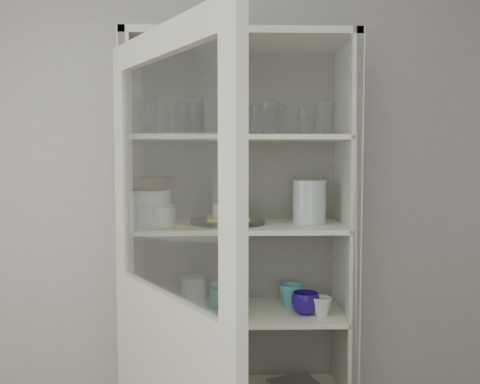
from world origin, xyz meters
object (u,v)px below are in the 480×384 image
(cream_bowl, at_px, (148,197))
(grey_bowl_stack, at_px, (309,202))
(white_ramekin, at_px, (228,210))
(mug_teal, at_px, (291,295))
(goblet_0, at_px, (181,118))
(goblet_3, at_px, (303,121))
(yellow_trivet, at_px, (228,218))
(cupboard_door, at_px, (169,358))
(measuring_cups, at_px, (231,310))
(glass_platter, at_px, (228,222))
(goblet_1, at_px, (232,120))
(plate_stack_back, at_px, (155,212))
(mug_white, at_px, (321,306))
(mug_blue, at_px, (305,303))
(pantry_cabinet, at_px, (240,289))
(white_canister, at_px, (193,292))
(goblet_2, at_px, (280,118))
(terracotta_bowl, at_px, (148,183))
(teal_jar, at_px, (220,296))
(plate_stack_front, at_px, (149,215))

(cream_bowl, bearing_deg, grey_bowl_stack, 3.95)
(white_ramekin, height_order, mug_teal, white_ramekin)
(goblet_0, relative_size, goblet_3, 1.14)
(cream_bowl, relative_size, yellow_trivet, 1.06)
(cupboard_door, xyz_separation_m, measuring_cups, (0.22, 0.52, 0.01))
(white_ramekin, bearing_deg, cream_bowl, -172.31)
(mug_teal, bearing_deg, glass_platter, -174.15)
(goblet_1, height_order, white_ramekin, goblet_1)
(plate_stack_back, height_order, mug_white, plate_stack_back)
(grey_bowl_stack, height_order, mug_blue, grey_bowl_stack)
(glass_platter, distance_m, mug_blue, 0.51)
(goblet_0, bearing_deg, cream_bowl, -134.68)
(mug_white, height_order, measuring_cups, mug_white)
(pantry_cabinet, distance_m, mug_teal, 0.25)
(mug_teal, distance_m, white_canister, 0.47)
(pantry_cabinet, xyz_separation_m, goblet_2, (0.19, 0.03, 0.81))
(goblet_3, distance_m, white_ramekin, 0.56)
(plate_stack_back, relative_size, yellow_trivet, 1.08)
(terracotta_bowl, bearing_deg, mug_teal, 7.85)
(yellow_trivet, xyz_separation_m, teal_jar, (-0.04, 0.03, -0.37))
(cupboard_door, bearing_deg, terracotta_bowl, 162.86)
(yellow_trivet, height_order, mug_white, yellow_trivet)
(glass_platter, bearing_deg, cream_bowl, -172.31)
(cream_bowl, relative_size, mug_teal, 1.76)
(goblet_2, xyz_separation_m, plate_stack_front, (-0.60, -0.14, -0.44))
(goblet_1, bearing_deg, white_canister, -171.22)
(cream_bowl, bearing_deg, cupboard_door, -74.79)
(pantry_cabinet, bearing_deg, goblet_1, 155.28)
(cream_bowl, bearing_deg, goblet_2, 13.40)
(goblet_1, bearing_deg, plate_stack_front, -160.98)
(pantry_cabinet, height_order, goblet_2, pantry_cabinet)
(goblet_0, distance_m, plate_stack_front, 0.48)
(goblet_0, xyz_separation_m, mug_teal, (0.52, -0.05, -0.83))
(cupboard_door, relative_size, goblet_1, 12.67)
(goblet_1, relative_size, glass_platter, 0.46)
(plate_stack_back, bearing_deg, pantry_cabinet, -10.84)
(goblet_1, height_order, cream_bowl, goblet_1)
(cream_bowl, height_order, mug_white, cream_bowl)
(goblet_2, height_order, white_canister, goblet_2)
(pantry_cabinet, height_order, mug_teal, pantry_cabinet)
(grey_bowl_stack, relative_size, teal_jar, 1.78)
(plate_stack_front, bearing_deg, goblet_3, 12.49)
(white_canister, bearing_deg, goblet_2, 5.89)
(plate_stack_back, distance_m, teal_jar, 0.51)
(cream_bowl, height_order, mug_blue, cream_bowl)
(goblet_0, height_order, terracotta_bowl, goblet_0)
(teal_jar, relative_size, measuring_cups, 1.06)
(pantry_cabinet, relative_size, plate_stack_front, 9.51)
(cream_bowl, bearing_deg, goblet_1, 19.02)
(plate_stack_front, relative_size, plate_stack_back, 1.09)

